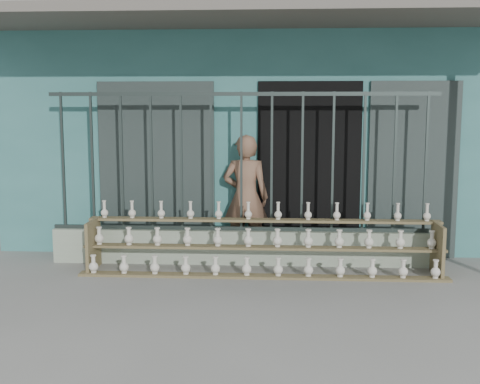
{
  "coord_description": "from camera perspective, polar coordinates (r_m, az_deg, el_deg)",
  "views": [
    {
      "loc": [
        0.44,
        -6.43,
        2.05
      ],
      "look_at": [
        0.0,
        1.0,
        1.0
      ],
      "focal_mm": 45.0,
      "sensor_mm": 36.0,
      "label": 1
    }
  ],
  "objects": [
    {
      "name": "shelf_rack",
      "position": [
        7.51,
        2.16,
        -4.98
      ],
      "size": [
        4.5,
        0.68,
        0.85
      ],
      "color": "brown",
      "rests_on": "ground"
    },
    {
      "name": "parapet_wall",
      "position": [
        7.96,
        0.13,
        -5.23
      ],
      "size": [
        5.0,
        0.2,
        0.45
      ],
      "primitive_type": "cube",
      "color": "gray",
      "rests_on": "ground"
    },
    {
      "name": "elderly_woman",
      "position": [
        8.1,
        0.55,
        -0.51
      ],
      "size": [
        0.65,
        0.46,
        1.69
      ],
      "primitive_type": "imported",
      "rotation": [
        0.0,
        0.0,
        3.06
      ],
      "color": "brown",
      "rests_on": "ground"
    },
    {
      "name": "workshop_building",
      "position": [
        10.68,
        1.04,
        5.72
      ],
      "size": [
        7.4,
        6.6,
        3.21
      ],
      "color": "#336C6A",
      "rests_on": "ground"
    },
    {
      "name": "ground",
      "position": [
        6.76,
        -0.5,
        -9.61
      ],
      "size": [
        60.0,
        60.0,
        0.0
      ],
      "primitive_type": "plane",
      "color": "slate"
    },
    {
      "name": "security_fence",
      "position": [
        7.78,
        0.13,
        2.85
      ],
      "size": [
        5.0,
        0.04,
        1.8
      ],
      "color": "#283330",
      "rests_on": "parapet_wall"
    }
  ]
}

